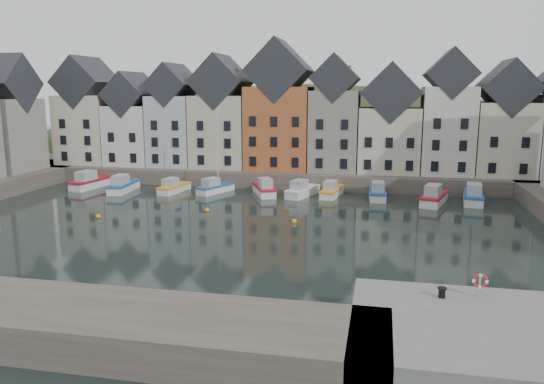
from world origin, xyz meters
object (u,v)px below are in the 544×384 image
(boat_d, at_px, (215,187))
(life_ring_post, at_px, (480,281))
(mooring_bollard, at_px, (442,292))
(boat_a, at_px, (90,182))

(boat_d, distance_m, life_ring_post, 43.53)
(life_ring_post, bearing_deg, mooring_bollard, -165.67)
(mooring_bollard, relative_size, life_ring_post, 0.43)
(life_ring_post, bearing_deg, boat_d, 126.79)
(boat_d, relative_size, mooring_bollard, 19.51)
(boat_d, xyz_separation_m, life_ring_post, (26.04, -34.82, 2.15))
(boat_d, height_order, life_ring_post, boat_d)
(mooring_bollard, bearing_deg, boat_d, 124.28)
(boat_a, bearing_deg, mooring_bollard, -32.25)
(boat_d, bearing_deg, life_ring_post, -30.11)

